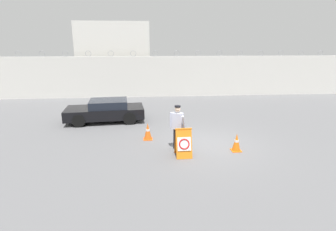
{
  "coord_description": "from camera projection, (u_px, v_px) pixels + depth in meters",
  "views": [
    {
      "loc": [
        -2.69,
        -10.48,
        4.16
      ],
      "look_at": [
        -1.57,
        1.88,
        0.82
      ],
      "focal_mm": 28.0,
      "sensor_mm": 36.0,
      "label": 1
    }
  ],
  "objects": [
    {
      "name": "building_block",
      "position": [
        117.0,
        57.0,
        25.14
      ],
      "size": [
        6.22,
        6.64,
        6.08
      ],
      "color": "silver",
      "rests_on": "ground_plane"
    },
    {
      "name": "parked_car_front_coupe",
      "position": [
        106.0,
        110.0,
        14.68
      ],
      "size": [
        4.4,
        2.26,
        1.22
      ],
      "rotation": [
        0.0,
        0.0,
        3.23
      ],
      "color": "black",
      "rests_on": "ground_plane"
    },
    {
      "name": "perimeter_wall",
      "position": [
        177.0,
        76.0,
        21.69
      ],
      "size": [
        36.0,
        0.3,
        3.76
      ],
      "color": "silver",
      "rests_on": "ground_plane"
    },
    {
      "name": "security_guard",
      "position": [
        177.0,
        125.0,
        10.62
      ],
      "size": [
        0.63,
        0.56,
        1.83
      ],
      "rotation": [
        0.0,
        0.0,
        -0.38
      ],
      "color": "black",
      "rests_on": "ground_plane"
    },
    {
      "name": "traffic_cone_near",
      "position": [
        236.0,
        142.0,
        10.58
      ],
      "size": [
        0.39,
        0.39,
        0.73
      ],
      "color": "orange",
      "rests_on": "ground_plane"
    },
    {
      "name": "ground_plane",
      "position": [
        208.0,
        144.0,
        11.39
      ],
      "size": [
        90.0,
        90.0,
        0.0
      ],
      "primitive_type": "plane",
      "color": "slate"
    },
    {
      "name": "barricade_sign",
      "position": [
        183.0,
        143.0,
        10.01
      ],
      "size": [
        0.65,
        0.69,
        1.12
      ],
      "rotation": [
        0.0,
        0.0,
        0.03
      ],
      "color": "orange",
      "rests_on": "ground_plane"
    },
    {
      "name": "traffic_cone_mid",
      "position": [
        148.0,
        131.0,
        11.87
      ],
      "size": [
        0.41,
        0.41,
        0.77
      ],
      "color": "orange",
      "rests_on": "ground_plane"
    }
  ]
}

